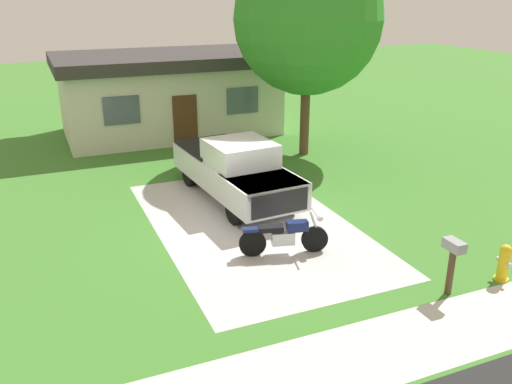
{
  "coord_description": "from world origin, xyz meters",
  "views": [
    {
      "loc": [
        -5.19,
        -12.58,
        6.12
      ],
      "look_at": [
        0.18,
        0.14,
        0.9
      ],
      "focal_mm": 37.84,
      "sensor_mm": 36.0,
      "label": 1
    }
  ],
  "objects_px": {
    "pickup_truck": "(234,168)",
    "neighbor_house": "(169,93)",
    "motorcycle": "(285,236)",
    "mailbox": "(453,253)",
    "shade_tree": "(308,19)",
    "fire_hydrant": "(504,263)"
  },
  "relations": [
    {
      "from": "pickup_truck",
      "to": "neighbor_house",
      "type": "relative_size",
      "value": 0.6
    },
    {
      "from": "motorcycle",
      "to": "mailbox",
      "type": "height_order",
      "value": "mailbox"
    },
    {
      "from": "shade_tree",
      "to": "neighbor_house",
      "type": "bearing_deg",
      "value": 125.96
    },
    {
      "from": "mailbox",
      "to": "shade_tree",
      "type": "relative_size",
      "value": 0.16
    },
    {
      "from": "mailbox",
      "to": "shade_tree",
      "type": "distance_m",
      "value": 11.43
    },
    {
      "from": "motorcycle",
      "to": "pickup_truck",
      "type": "height_order",
      "value": "pickup_truck"
    },
    {
      "from": "mailbox",
      "to": "shade_tree",
      "type": "bearing_deg",
      "value": 79.13
    },
    {
      "from": "pickup_truck",
      "to": "fire_hydrant",
      "type": "bearing_deg",
      "value": -62.68
    },
    {
      "from": "pickup_truck",
      "to": "fire_hydrant",
      "type": "height_order",
      "value": "pickup_truck"
    },
    {
      "from": "fire_hydrant",
      "to": "shade_tree",
      "type": "xyz_separation_m",
      "value": [
        0.5,
        10.48,
        4.65
      ]
    },
    {
      "from": "fire_hydrant",
      "to": "neighbor_house",
      "type": "height_order",
      "value": "neighbor_house"
    },
    {
      "from": "fire_hydrant",
      "to": "mailbox",
      "type": "relative_size",
      "value": 0.69
    },
    {
      "from": "pickup_truck",
      "to": "neighbor_house",
      "type": "height_order",
      "value": "neighbor_house"
    },
    {
      "from": "mailbox",
      "to": "shade_tree",
      "type": "height_order",
      "value": "shade_tree"
    },
    {
      "from": "fire_hydrant",
      "to": "mailbox",
      "type": "xyz_separation_m",
      "value": [
        -1.51,
        0.0,
        0.55
      ]
    },
    {
      "from": "pickup_truck",
      "to": "neighbor_house",
      "type": "distance_m",
      "value": 8.83
    },
    {
      "from": "pickup_truck",
      "to": "mailbox",
      "type": "distance_m",
      "value": 7.46
    },
    {
      "from": "fire_hydrant",
      "to": "shade_tree",
      "type": "bearing_deg",
      "value": 87.25
    },
    {
      "from": "motorcycle",
      "to": "fire_hydrant",
      "type": "relative_size",
      "value": 2.5
    },
    {
      "from": "shade_tree",
      "to": "motorcycle",
      "type": "bearing_deg",
      "value": -120.76
    },
    {
      "from": "fire_hydrant",
      "to": "neighbor_house",
      "type": "bearing_deg",
      "value": 102.21
    },
    {
      "from": "fire_hydrant",
      "to": "shade_tree",
      "type": "height_order",
      "value": "shade_tree"
    }
  ]
}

